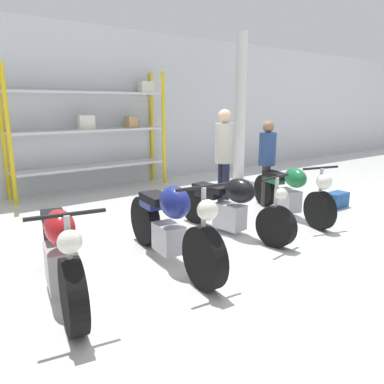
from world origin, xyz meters
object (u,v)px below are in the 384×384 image
(motorcycle_black, at_px, (232,206))
(person_browsing, at_px, (224,152))
(toolbox, at_px, (337,200))
(person_near_rack, at_px, (267,157))
(motorcycle_green, at_px, (291,192))
(motorcycle_blue, at_px, (171,225))
(shelving_rack, at_px, (96,127))
(motorcycle_red, at_px, (61,255))

(motorcycle_black, relative_size, person_browsing, 1.15)
(person_browsing, height_order, toolbox, person_browsing)
(person_near_rack, bearing_deg, motorcycle_green, 131.90)
(motorcycle_blue, relative_size, toolbox, 4.99)
(shelving_rack, relative_size, motorcycle_black, 1.67)
(motorcycle_red, xyz_separation_m, motorcycle_blue, (1.32, 0.01, 0.05))
(person_near_rack, bearing_deg, shelving_rack, 0.29)
(motorcycle_blue, xyz_separation_m, person_browsing, (2.06, 1.39, 0.60))
(shelving_rack, distance_m, motorcycle_red, 5.02)
(motorcycle_red, height_order, motorcycle_blue, motorcycle_blue)
(shelving_rack, xyz_separation_m, toolbox, (3.00, -4.09, -1.27))
(person_browsing, bearing_deg, toolbox, 165.23)
(motorcycle_green, bearing_deg, toolbox, 97.51)
(motorcycle_red, bearing_deg, motorcycle_black, 108.61)
(motorcycle_blue, relative_size, motorcycle_green, 1.05)
(motorcycle_black, height_order, person_near_rack, person_near_rack)
(motorcycle_green, bearing_deg, motorcycle_blue, -66.40)
(shelving_rack, relative_size, motorcycle_blue, 1.59)
(motorcycle_black, height_order, motorcycle_green, same)
(motorcycle_black, bearing_deg, person_near_rack, 108.98)
(toolbox, bearing_deg, motorcycle_green, 172.79)
(motorcycle_green, bearing_deg, motorcycle_black, -73.04)
(motorcycle_black, relative_size, toolbox, 4.76)
(motorcycle_black, distance_m, person_browsing, 1.41)
(motorcycle_black, distance_m, motorcycle_green, 1.42)
(motorcycle_green, xyz_separation_m, person_near_rack, (0.22, 0.77, 0.51))
(person_near_rack, xyz_separation_m, toolbox, (0.96, -0.92, -0.80))
(shelving_rack, relative_size, motorcycle_red, 1.70)
(motorcycle_red, relative_size, person_near_rack, 1.28)
(motorcycle_blue, height_order, toolbox, motorcycle_blue)
(shelving_rack, xyz_separation_m, person_near_rack, (2.04, -3.17, -0.47))
(motorcycle_black, xyz_separation_m, motorcycle_green, (1.42, 0.06, 0.01))
(shelving_rack, height_order, motorcycle_red, shelving_rack)
(motorcycle_red, bearing_deg, motorcycle_green, 106.52)
(motorcycle_green, relative_size, toolbox, 4.75)
(shelving_rack, xyz_separation_m, motorcycle_black, (0.40, -3.99, -0.99))
(motorcycle_green, height_order, person_near_rack, person_near_rack)
(motorcycle_red, xyz_separation_m, person_near_rack, (4.29, 1.21, 0.50))
(shelving_rack, xyz_separation_m, motorcycle_blue, (-0.94, -4.37, -0.92))
(shelving_rack, bearing_deg, motorcycle_red, -117.27)
(toolbox, bearing_deg, motorcycle_blue, -175.91)
(shelving_rack, relative_size, toolbox, 7.93)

